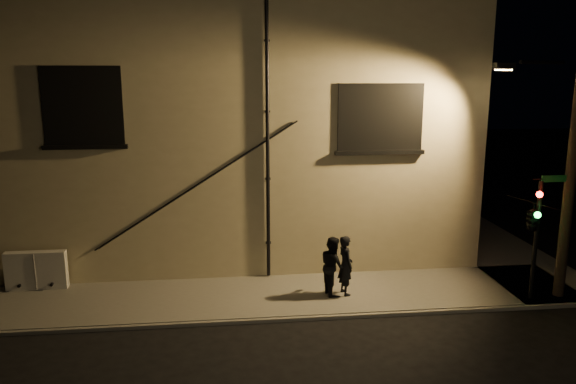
{
  "coord_description": "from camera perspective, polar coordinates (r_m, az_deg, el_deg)",
  "views": [
    {
      "loc": [
        -3.09,
        -13.48,
        6.39
      ],
      "look_at": [
        -1.33,
        1.8,
        3.03
      ],
      "focal_mm": 35.0,
      "sensor_mm": 36.0,
      "label": 1
    }
  ],
  "objects": [
    {
      "name": "ground",
      "position": [
        15.23,
        5.88,
        -12.55
      ],
      "size": [
        90.0,
        90.0,
        0.0
      ],
      "primitive_type": "plane",
      "color": "black"
    },
    {
      "name": "sidewalk",
      "position": [
        19.44,
        6.65,
        -6.77
      ],
      "size": [
        21.0,
        16.0,
        0.12
      ],
      "color": "#5B5952",
      "rests_on": "ground"
    },
    {
      "name": "building",
      "position": [
        22.56,
        -6.38,
        7.2
      ],
      "size": [
        16.2,
        12.23,
        8.8
      ],
      "color": "tan",
      "rests_on": "ground"
    },
    {
      "name": "utility_cabinet",
      "position": [
        18.02,
        -24.2,
        -7.27
      ],
      "size": [
        1.71,
        0.29,
        1.13
      ],
      "primitive_type": "cube",
      "color": "#BBB9B1",
      "rests_on": "sidewalk"
    },
    {
      "name": "pedestrian_a",
      "position": [
        16.08,
        5.86,
        -7.4
      ],
      "size": [
        0.53,
        0.7,
        1.72
      ],
      "primitive_type": "imported",
      "rotation": [
        0.0,
        0.0,
        1.78
      ],
      "color": "black",
      "rests_on": "sidewalk"
    },
    {
      "name": "pedestrian_b",
      "position": [
        16.06,
        4.57,
        -7.47
      ],
      "size": [
        0.76,
        0.91,
        1.69
      ],
      "primitive_type": "imported",
      "rotation": [
        0.0,
        0.0,
        1.73
      ],
      "color": "black",
      "rests_on": "sidewalk"
    },
    {
      "name": "traffic_signal",
      "position": [
        16.54,
        23.65,
        -2.44
      ],
      "size": [
        1.38,
        2.06,
        3.49
      ],
      "color": "black",
      "rests_on": "sidewalk"
    },
    {
      "name": "streetlamp_pole",
      "position": [
        17.04,
        26.47,
        2.16
      ],
      "size": [
        2.02,
        1.39,
        7.08
      ],
      "color": "black",
      "rests_on": "ground"
    }
  ]
}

